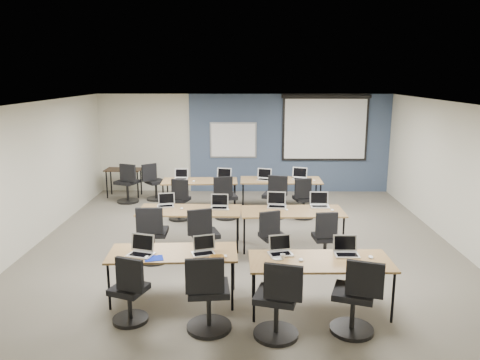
{
  "coord_description": "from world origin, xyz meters",
  "views": [
    {
      "loc": [
        0.03,
        -8.32,
        3.2
      ],
      "look_at": [
        -0.07,
        0.4,
        1.23
      ],
      "focal_mm": 35.0,
      "sensor_mm": 36.0,
      "label": 1
    }
  ],
  "objects_px": {
    "task_chair_0": "(130,295)",
    "laptop_11": "(300,176)",
    "training_table_front_left": "(173,255)",
    "laptop_2": "(280,249)",
    "task_chair_4": "(152,239)",
    "training_table_front_right": "(320,263)",
    "laptop_0": "(141,250)",
    "laptop_3": "(346,250)",
    "laptop_5": "(219,205)",
    "laptop_4": "(166,203)",
    "laptop_6": "(277,203)",
    "training_table_back_right": "(281,181)",
    "spare_chair_b": "(128,186)",
    "training_table_mid_right": "(292,213)",
    "task_chair_3": "(356,302)",
    "task_chair_2": "(278,306)",
    "laptop_7": "(320,203)",
    "task_chair_10": "(275,200)",
    "task_chair_1": "(208,299)",
    "laptop_1": "(204,249)",
    "laptop_8": "(181,177)",
    "training_table_back_left": "(200,182)",
    "utility_table": "(124,172)",
    "task_chair_8": "(179,203)",
    "task_chair_11": "(303,202)",
    "task_chair_9": "(225,201)",
    "spare_chair_a": "(154,185)",
    "laptop_9": "(224,177)",
    "task_chair_7": "(325,241)",
    "task_chair_6": "(272,240)",
    "whiteboard": "(233,140)",
    "projector_screen": "(325,124)",
    "task_chair_5": "(204,240)"
  },
  "relations": [
    {
      "from": "task_chair_0",
      "to": "laptop_11",
      "type": "xyz_separation_m",
      "value": [
        2.84,
        5.5,
        0.4
      ]
    },
    {
      "from": "training_table_front_left",
      "to": "laptop_2",
      "type": "height_order",
      "value": "laptop_2"
    },
    {
      "from": "task_chair_0",
      "to": "task_chair_4",
      "type": "height_order",
      "value": "task_chair_4"
    },
    {
      "from": "training_table_front_right",
      "to": "laptop_0",
      "type": "relative_size",
      "value": 5.52
    },
    {
      "from": "laptop_3",
      "to": "laptop_5",
      "type": "bearing_deg",
      "value": 129.64
    },
    {
      "from": "task_chair_0",
      "to": "laptop_4",
      "type": "xyz_separation_m",
      "value": [
        -0.02,
        3.07,
        0.4
      ]
    },
    {
      "from": "laptop_6",
      "to": "laptop_11",
      "type": "relative_size",
      "value": 1.0
    },
    {
      "from": "training_table_back_right",
      "to": "spare_chair_b",
      "type": "relative_size",
      "value": 1.88
    },
    {
      "from": "training_table_mid_right",
      "to": "training_table_back_right",
      "type": "bearing_deg",
      "value": 88.12
    },
    {
      "from": "task_chair_3",
      "to": "laptop_0",
      "type": "bearing_deg",
      "value": -177.48
    },
    {
      "from": "task_chair_2",
      "to": "task_chair_3",
      "type": "relative_size",
      "value": 1.01
    },
    {
      "from": "laptop_3",
      "to": "training_table_front_right",
      "type": "bearing_deg",
      "value": -150.38
    },
    {
      "from": "task_chair_4",
      "to": "task_chair_2",
      "type": "bearing_deg",
      "value": -51.47
    },
    {
      "from": "laptop_7",
      "to": "task_chair_10",
      "type": "distance_m",
      "value": 1.82
    },
    {
      "from": "laptop_0",
      "to": "task_chair_1",
      "type": "xyz_separation_m",
      "value": [
        0.99,
        -0.77,
        -0.36
      ]
    },
    {
      "from": "laptop_1",
      "to": "laptop_8",
      "type": "xyz_separation_m",
      "value": [
        -0.97,
        4.82,
        0.0
      ]
    },
    {
      "from": "task_chair_1",
      "to": "task_chair_10",
      "type": "xyz_separation_m",
      "value": [
        1.15,
        4.87,
        -0.02
      ]
    },
    {
      "from": "training_table_back_left",
      "to": "laptop_7",
      "type": "bearing_deg",
      "value": -44.04
    },
    {
      "from": "training_table_back_right",
      "to": "laptop_4",
      "type": "relative_size",
      "value": 6.16
    },
    {
      "from": "task_chair_0",
      "to": "task_chair_3",
      "type": "height_order",
      "value": "task_chair_3"
    },
    {
      "from": "laptop_4",
      "to": "utility_table",
      "type": "distance_m",
      "value": 3.92
    },
    {
      "from": "task_chair_0",
      "to": "task_chair_8",
      "type": "xyz_separation_m",
      "value": [
        0.03,
        4.49,
        0.0
      ]
    },
    {
      "from": "task_chair_8",
      "to": "task_chair_11",
      "type": "xyz_separation_m",
      "value": [
        2.8,
        0.15,
        -0.0
      ]
    },
    {
      "from": "laptop_3",
      "to": "laptop_4",
      "type": "xyz_separation_m",
      "value": [
        -2.95,
        2.45,
        -0.0
      ]
    },
    {
      "from": "laptop_2",
      "to": "laptop_6",
      "type": "bearing_deg",
      "value": 73.98
    },
    {
      "from": "training_table_back_left",
      "to": "laptop_8",
      "type": "distance_m",
      "value": 0.5
    },
    {
      "from": "training_table_mid_right",
      "to": "task_chair_9",
      "type": "relative_size",
      "value": 1.9
    },
    {
      "from": "training_table_mid_right",
      "to": "task_chair_11",
      "type": "xyz_separation_m",
      "value": [
        0.44,
        1.86,
        -0.29
      ]
    },
    {
      "from": "laptop_4",
      "to": "spare_chair_b",
      "type": "distance_m",
      "value": 3.25
    },
    {
      "from": "laptop_2",
      "to": "laptop_4",
      "type": "height_order",
      "value": "laptop_2"
    },
    {
      "from": "task_chair_2",
      "to": "laptop_8",
      "type": "xyz_separation_m",
      "value": [
        -1.96,
        5.79,
        0.36
      ]
    },
    {
      "from": "laptop_0",
      "to": "laptop_2",
      "type": "distance_m",
      "value": 1.96
    },
    {
      "from": "task_chair_0",
      "to": "spare_chair_a",
      "type": "bearing_deg",
      "value": 118.59
    },
    {
      "from": "task_chair_2",
      "to": "laptop_3",
      "type": "relative_size",
      "value": 3.12
    },
    {
      "from": "laptop_0",
      "to": "task_chair_0",
      "type": "height_order",
      "value": "laptop_0"
    },
    {
      "from": "training_table_front_left",
      "to": "training_table_back_left",
      "type": "bearing_deg",
      "value": 87.58
    },
    {
      "from": "task_chair_1",
      "to": "spare_chair_b",
      "type": "relative_size",
      "value": 1.02
    },
    {
      "from": "laptop_2",
      "to": "laptop_9",
      "type": "distance_m",
      "value": 4.88
    },
    {
      "from": "training_table_front_right",
      "to": "laptop_11",
      "type": "relative_size",
      "value": 5.39
    },
    {
      "from": "laptop_1",
      "to": "task_chair_3",
      "type": "xyz_separation_m",
      "value": [
        1.97,
        -0.86,
        -0.36
      ]
    },
    {
      "from": "laptop_0",
      "to": "task_chair_7",
      "type": "distance_m",
      "value": 3.23
    },
    {
      "from": "task_chair_6",
      "to": "task_chair_11",
      "type": "height_order",
      "value": "task_chair_11"
    },
    {
      "from": "training_table_front_left",
      "to": "task_chair_1",
      "type": "distance_m",
      "value": 1.06
    },
    {
      "from": "task_chair_3",
      "to": "laptop_7",
      "type": "height_order",
      "value": "task_chair_3"
    },
    {
      "from": "laptop_1",
      "to": "laptop_11",
      "type": "bearing_deg",
      "value": 50.68
    },
    {
      "from": "whiteboard",
      "to": "projector_screen",
      "type": "relative_size",
      "value": 0.53
    },
    {
      "from": "laptop_3",
      "to": "task_chair_7",
      "type": "relative_size",
      "value": 0.35
    },
    {
      "from": "projector_screen",
      "to": "task_chair_5",
      "type": "relative_size",
      "value": 2.41
    },
    {
      "from": "task_chair_1",
      "to": "task_chair_5",
      "type": "height_order",
      "value": "task_chair_1"
    },
    {
      "from": "whiteboard",
      "to": "laptop_6",
      "type": "height_order",
      "value": "whiteboard"
    }
  ]
}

